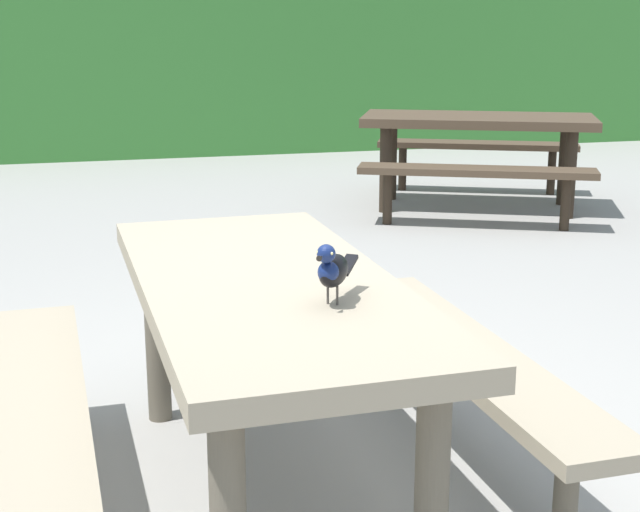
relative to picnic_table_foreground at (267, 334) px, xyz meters
The scene contains 5 objects.
ground_plane 0.62m from the picnic_table_foreground, 59.63° to the left, with size 60.00×60.00×0.00m, color gray.
hedge_wall 8.45m from the picnic_table_foreground, 89.02° to the left, with size 28.00×2.02×1.81m, color #387A33.
picnic_table_foreground is the anchor object (origin of this frame).
bird_grackle 0.45m from the picnic_table_foreground, 69.09° to the right, with size 0.18×0.25×0.18m.
picnic_table_mid_left 4.86m from the picnic_table_foreground, 58.61° to the left, with size 2.24×2.23×0.74m.
Camera 1 is at (-0.68, -2.99, 1.53)m, focal length 52.91 mm.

